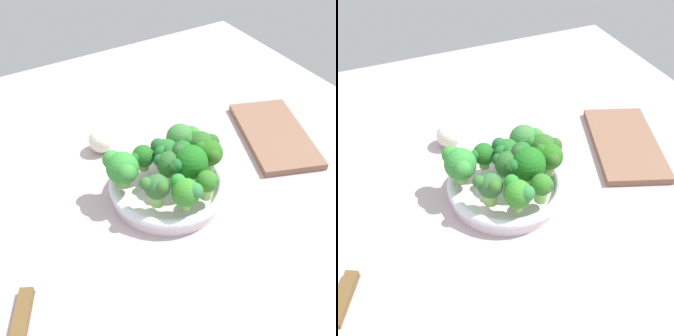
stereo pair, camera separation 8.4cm
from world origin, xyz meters
TOP-DOWN VIEW (x-y plane):
  - ground_plane at (0.00, 0.00)cm, footprint 130.00×130.00cm
  - bowl at (-0.17, 3.85)cm, footprint 23.59×23.59cm
  - broccoli_floret_0 at (-2.53, 12.93)cm, footprint 6.26×7.30cm
  - broccoli_floret_1 at (-5.36, 1.20)cm, footprint 4.51×5.75cm
  - broccoli_floret_2 at (-3.96, 5.46)cm, footprint 6.11×5.67cm
  - broccoli_floret_3 at (-3.07, -4.44)cm, footprint 8.51×6.31cm
  - broccoli_floret_4 at (4.55, -1.38)cm, footprint 5.14×5.45cm
  - broccoli_floret_5 at (0.37, 4.12)cm, footprint 6.18×5.40cm
  - broccoli_floret_6 at (8.08, 2.75)cm, footprint 6.27×5.26cm
  - broccoli_floret_7 at (1.65, 12.16)cm, footprint 5.75×5.40cm
  - broccoli_floret_8 at (7.55, 7.64)cm, footprint 4.16×4.16cm
  - broccoli_floret_9 at (1.53, 7.43)cm, footprint 8.13×6.72cm
  - broccoli_floret_10 at (-5.97, 10.85)cm, footprint 6.01×7.08cm
  - knife at (8.17, -27.55)cm, footprint 24.87×14.04cm
  - cutting_board at (-3.49, 34.79)cm, footprint 29.48×22.24cm
  - garlic_bulb at (-19.65, -2.01)cm, footprint 5.45×5.45cm

SIDE VIEW (x-z plane):
  - ground_plane at x=0.00cm, z-range -2.50..0.00cm
  - knife at x=8.17cm, z-range -0.20..1.30cm
  - cutting_board at x=-3.49cm, z-range 0.00..1.60cm
  - bowl at x=-0.17cm, z-range 0.04..3.74cm
  - garlic_bulb at x=-19.65cm, z-range 0.00..5.45cm
  - broccoli_floret_1 at x=-5.36cm, z-range 4.15..9.73cm
  - broccoli_floret_8 at x=7.55cm, z-range 4.22..10.17cm
  - broccoli_floret_0 at x=-2.53cm, z-range 4.14..10.53cm
  - broccoli_floret_10 at x=-5.97cm, z-range 4.12..10.99cm
  - broccoli_floret_2 at x=-3.96cm, z-range 4.42..10.71cm
  - broccoli_floret_5 at x=0.37cm, z-range 4.35..10.92cm
  - broccoli_floret_4 at x=4.55cm, z-range 4.47..11.13cm
  - broccoli_floret_6 at x=8.08cm, z-range 4.52..11.13cm
  - broccoli_floret_3 at x=-3.07cm, z-range 4.33..11.74cm
  - broccoli_floret_7 at x=1.65cm, z-range 4.59..11.67cm
  - broccoli_floret_9 at x=1.53cm, z-range 4.42..12.34cm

